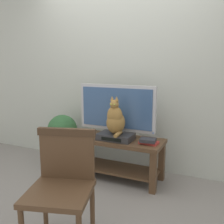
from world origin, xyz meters
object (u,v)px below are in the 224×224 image
at_px(wooden_chair, 63,179).
at_px(book_stack, 148,141).
at_px(tv_stand, 114,150).
at_px(cat, 115,120).
at_px(potted_plant, 63,135).
at_px(media_box, 116,137).
at_px(tv, 117,109).

distance_m(wooden_chair, book_stack, 1.22).
xyz_separation_m(tv_stand, cat, (0.05, -0.07, 0.40)).
relative_size(tv_stand, potted_plant, 1.70).
bearing_deg(media_box, tv, 109.41).
height_order(media_box, book_stack, media_box).
height_order(media_box, cat, cat).
distance_m(tv_stand, book_stack, 0.49).
height_order(cat, potted_plant, cat).
relative_size(tv, cat, 2.17).
distance_m(tv, cat, 0.19).
relative_size(tv_stand, media_box, 2.93).
relative_size(tv_stand, book_stack, 5.61).
bearing_deg(wooden_chair, potted_plant, 125.48).
bearing_deg(book_stack, media_box, -179.62).
height_order(tv_stand, media_box, media_box).
distance_m(media_box, potted_plant, 0.88).
relative_size(tv_stand, tv, 1.23).
height_order(tv, potted_plant, tv).
bearing_deg(cat, book_stack, 2.07).
distance_m(tv_stand, tv, 0.50).
xyz_separation_m(media_box, cat, (0.00, -0.01, 0.21)).
height_order(tv, media_box, tv).
xyz_separation_m(tv, book_stack, (0.45, -0.14, -0.31)).
bearing_deg(book_stack, tv, 162.19).
height_order(tv_stand, book_stack, book_stack).
height_order(tv, book_stack, tv).
distance_m(wooden_chair, potted_plant, 1.62).
bearing_deg(tv_stand, tv, 89.98).
bearing_deg(cat, potted_plant, 170.05).
distance_m(tv_stand, media_box, 0.21).
bearing_deg(cat, wooden_chair, -86.24).
bearing_deg(tv, book_stack, -17.81).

